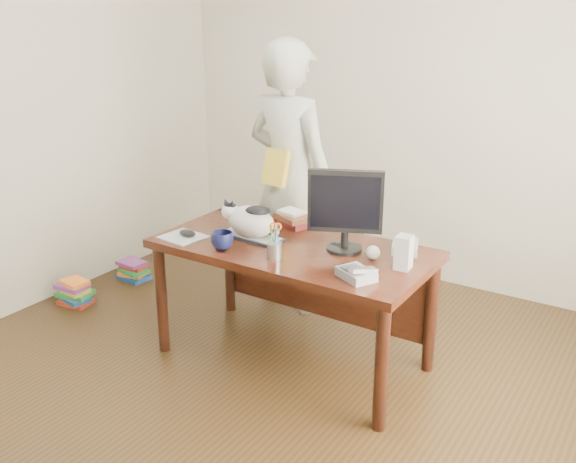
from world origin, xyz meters
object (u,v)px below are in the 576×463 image
at_px(pen_cup, 275,249).
at_px(book_stack, 293,219).
at_px(desk, 300,265).
at_px(person, 290,178).
at_px(book_pile_b, 133,270).
at_px(keyboard, 251,237).
at_px(speaker, 404,252).
at_px(book_pile_a, 75,293).
at_px(monitor, 345,206).
at_px(mouse, 188,233).
at_px(calculator, 405,247).
at_px(baseball, 373,253).
at_px(coffee_mug, 222,240).
at_px(phone, 357,273).
at_px(cat, 249,220).

distance_m(pen_cup, book_stack, 0.58).
relative_size(desk, pen_cup, 7.59).
height_order(person, book_pile_b, person).
height_order(keyboard, pen_cup, pen_cup).
relative_size(speaker, book_pile_a, 0.67).
height_order(desk, monitor, monitor).
height_order(desk, book_stack, book_stack).
height_order(mouse, calculator, calculator).
distance_m(desk, monitor, 0.51).
xyz_separation_m(monitor, baseball, (0.19, -0.02, -0.23)).
relative_size(monitor, person, 0.25).
bearing_deg(baseball, monitor, 172.67).
bearing_deg(speaker, coffee_mug, -168.80).
bearing_deg(speaker, baseball, 165.47).
distance_m(mouse, phone, 1.13).
bearing_deg(desk, speaker, -4.62).
xyz_separation_m(baseball, book_stack, (-0.68, 0.26, 0.00)).
height_order(speaker, book_pile_a, speaker).
bearing_deg(phone, pen_cup, -152.83).
height_order(pen_cup, baseball, pen_cup).
bearing_deg(keyboard, speaker, 6.76).
bearing_deg(book_stack, baseball, -2.23).
bearing_deg(phone, person, 164.98).
height_order(keyboard, baseball, baseball).
relative_size(pen_cup, coffee_mug, 1.67).
height_order(baseball, person, person).
bearing_deg(book_pile_a, speaker, 5.28).
height_order(book_stack, person, person).
bearing_deg(desk, person, 127.24).
distance_m(coffee_mug, person, 0.95).
bearing_deg(phone, mouse, -152.87).
height_order(coffee_mug, book_pile_b, coffee_mug).
bearing_deg(mouse, monitor, 24.96).
bearing_deg(book_pile_b, mouse, -27.09).
relative_size(mouse, speaker, 0.64).
height_order(coffee_mug, baseball, coffee_mug).
height_order(cat, mouse, cat).
relative_size(baseball, calculator, 0.34).
distance_m(desk, keyboard, 0.33).
distance_m(monitor, mouse, 0.98).
bearing_deg(coffee_mug, pen_cup, 6.42).
bearing_deg(monitor, speaker, -32.33).
bearing_deg(monitor, baseball, -31.27).
bearing_deg(keyboard, phone, -10.40).
relative_size(keyboard, monitor, 0.87).
bearing_deg(book_pile_b, pen_cup, -18.23).
bearing_deg(calculator, person, 137.84).
relative_size(desk, book_stack, 5.64).
relative_size(calculator, person, 0.12).
height_order(monitor, pen_cup, monitor).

